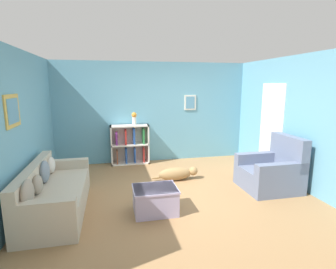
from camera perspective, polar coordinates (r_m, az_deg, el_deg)
name	(u,v)px	position (r m, az deg, el deg)	size (l,w,h in m)	color
ground_plane	(172,192)	(5.13, 0.98, -12.44)	(14.00, 14.00, 0.00)	#997047
wall_back	(153,112)	(6.96, -3.25, 4.83)	(5.60, 0.13, 2.60)	#609EB7
wall_left	(19,130)	(4.86, -29.65, 0.83)	(0.13, 5.00, 2.60)	#609EB7
wall_right	(294,121)	(5.91, 25.81, 2.63)	(0.16, 5.00, 2.60)	#609EB7
couch	(54,194)	(4.69, -23.65, -11.74)	(0.84, 2.05, 0.81)	#B7AD99
bookshelf	(130,144)	(6.82, -8.26, -2.16)	(0.97, 0.30, 1.02)	silver
recliner_chair	(272,171)	(5.57, 21.70, -7.49)	(1.00, 0.96, 1.05)	slate
coffee_table	(155,199)	(4.32, -2.81, -13.87)	(0.70, 0.55, 0.42)	#ADA3CC
dog	(177,174)	(5.68, 2.01, -8.50)	(1.01, 0.25, 0.28)	#9E7A4C
vase	(134,118)	(6.69, -7.37, 3.63)	(0.13, 0.13, 0.32)	silver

